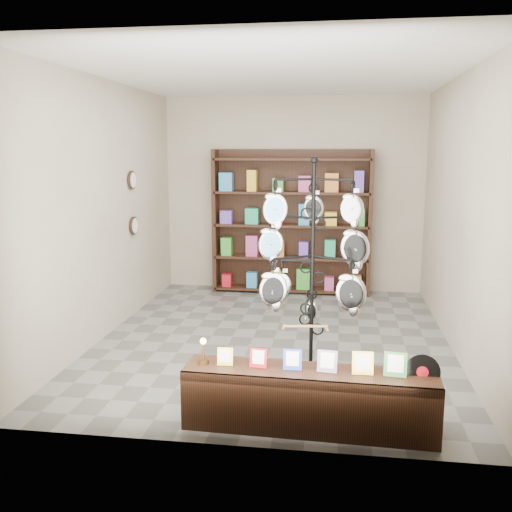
{
  "coord_description": "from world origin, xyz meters",
  "views": [
    {
      "loc": [
        0.71,
        -6.38,
        2.19
      ],
      "look_at": [
        -0.07,
        -1.0,
        1.17
      ],
      "focal_mm": 40.0,
      "sensor_mm": 36.0,
      "label": 1
    }
  ],
  "objects": [
    {
      "name": "back_shelving",
      "position": [
        0.0,
        2.3,
        1.03
      ],
      "size": [
        2.42,
        0.36,
        2.2
      ],
      "color": "black",
      "rests_on": "ground"
    },
    {
      "name": "wall_clocks",
      "position": [
        -1.97,
        0.8,
        1.5
      ],
      "size": [
        0.03,
        0.24,
        0.84
      ],
      "color": "black",
      "rests_on": "ground"
    },
    {
      "name": "display_tree",
      "position": [
        0.49,
        -1.27,
        1.23
      ],
      "size": [
        1.1,
        0.93,
        2.14
      ],
      "rotation": [
        0.0,
        0.0,
        0.04
      ],
      "color": "black",
      "rests_on": "ground"
    },
    {
      "name": "ground",
      "position": [
        0.0,
        0.0,
        0.0
      ],
      "size": [
        5.0,
        5.0,
        0.0
      ],
      "primitive_type": "plane",
      "color": "slate",
      "rests_on": "ground"
    },
    {
      "name": "room_envelope",
      "position": [
        0.0,
        0.0,
        1.85
      ],
      "size": [
        5.0,
        5.0,
        5.0
      ],
      "color": "#B9AE95",
      "rests_on": "ground"
    },
    {
      "name": "front_shelf",
      "position": [
        0.52,
        -2.15,
        0.25
      ],
      "size": [
        2.0,
        0.47,
        0.7
      ],
      "rotation": [
        0.0,
        0.0,
        -0.03
      ],
      "color": "black",
      "rests_on": "ground"
    }
  ]
}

